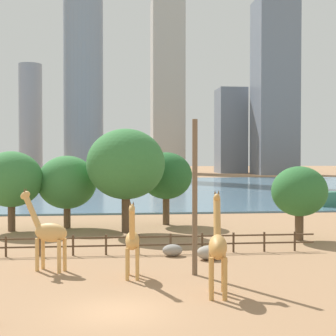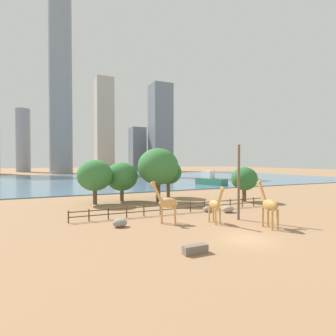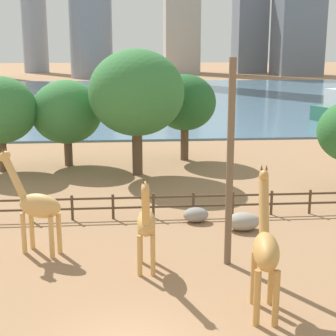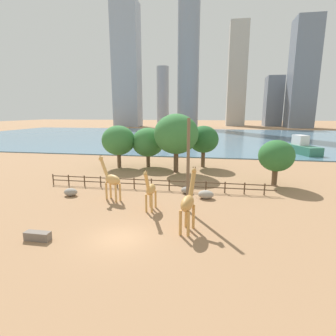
{
  "view_description": "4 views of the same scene",
  "coord_description": "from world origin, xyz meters",
  "px_view_note": "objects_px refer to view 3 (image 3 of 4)",
  "views": [
    {
      "loc": [
        -0.12,
        -20.73,
        6.32
      ],
      "look_at": [
        3.83,
        16.55,
        5.41
      ],
      "focal_mm": 55.0,
      "sensor_mm": 36.0,
      "label": 1
    },
    {
      "loc": [
        -14.68,
        -16.84,
        6.37
      ],
      "look_at": [
        3.88,
        24.26,
        5.29
      ],
      "focal_mm": 28.0,
      "sensor_mm": 36.0,
      "label": 2
    },
    {
      "loc": [
        0.12,
        -13.22,
        8.6
      ],
      "look_at": [
        1.64,
        5.22,
        4.23
      ],
      "focal_mm": 55.0,
      "sensor_mm": 36.0,
      "label": 3
    },
    {
      "loc": [
        6.26,
        -16.18,
        8.71
      ],
      "look_at": [
        2.14,
        7.3,
        3.62
      ],
      "focal_mm": 28.0,
      "sensor_mm": 36.0,
      "label": 4
    }
  ],
  "objects_px": {
    "giraffe_tall": "(146,224)",
    "utility_pole": "(230,165)",
    "tree_left_small": "(185,103)",
    "tree_left_large": "(137,93)",
    "boulder_near_fence": "(243,221)",
    "boulder_by_pole": "(196,215)",
    "giraffe_companion": "(266,249)",
    "tree_right_small": "(67,112)",
    "giraffe_young": "(36,205)"
  },
  "relations": [
    {
      "from": "giraffe_tall",
      "to": "tree_left_small",
      "type": "bearing_deg",
      "value": 172.41
    },
    {
      "from": "giraffe_tall",
      "to": "giraffe_companion",
      "type": "bearing_deg",
      "value": 49.44
    },
    {
      "from": "giraffe_young",
      "to": "boulder_by_pole",
      "type": "height_order",
      "value": "giraffe_young"
    },
    {
      "from": "boulder_near_fence",
      "to": "tree_left_small",
      "type": "height_order",
      "value": "tree_left_small"
    },
    {
      "from": "boulder_near_fence",
      "to": "tree_right_small",
      "type": "bearing_deg",
      "value": 123.7
    },
    {
      "from": "utility_pole",
      "to": "tree_left_large",
      "type": "relative_size",
      "value": 0.97
    },
    {
      "from": "tree_left_small",
      "to": "giraffe_young",
      "type": "bearing_deg",
      "value": -114.82
    },
    {
      "from": "giraffe_tall",
      "to": "tree_left_large",
      "type": "height_order",
      "value": "tree_left_large"
    },
    {
      "from": "giraffe_tall",
      "to": "utility_pole",
      "type": "height_order",
      "value": "utility_pole"
    },
    {
      "from": "utility_pole",
      "to": "tree_right_small",
      "type": "bearing_deg",
      "value": 114.13
    },
    {
      "from": "boulder_near_fence",
      "to": "tree_left_small",
      "type": "bearing_deg",
      "value": 93.61
    },
    {
      "from": "utility_pole",
      "to": "boulder_by_pole",
      "type": "relative_size",
      "value": 6.5
    },
    {
      "from": "giraffe_young",
      "to": "boulder_near_fence",
      "type": "relative_size",
      "value": 2.82
    },
    {
      "from": "giraffe_young",
      "to": "utility_pole",
      "type": "bearing_deg",
      "value": -166.27
    },
    {
      "from": "tree_left_large",
      "to": "tree_left_small",
      "type": "relative_size",
      "value": 1.29
    },
    {
      "from": "tree_left_small",
      "to": "giraffe_companion",
      "type": "bearing_deg",
      "value": -90.19
    },
    {
      "from": "giraffe_companion",
      "to": "utility_pole",
      "type": "distance_m",
      "value": 4.39
    },
    {
      "from": "tree_right_small",
      "to": "boulder_near_fence",
      "type": "bearing_deg",
      "value": -56.3
    },
    {
      "from": "utility_pole",
      "to": "boulder_by_pole",
      "type": "xyz_separation_m",
      "value": [
        -0.59,
        5.19,
        -3.75
      ]
    },
    {
      "from": "tree_left_large",
      "to": "tree_left_small",
      "type": "height_order",
      "value": "tree_left_large"
    },
    {
      "from": "boulder_near_fence",
      "to": "tree_left_small",
      "type": "relative_size",
      "value": 0.24
    },
    {
      "from": "boulder_by_pole",
      "to": "tree_left_large",
      "type": "height_order",
      "value": "tree_left_large"
    },
    {
      "from": "giraffe_tall",
      "to": "utility_pole",
      "type": "xyz_separation_m",
      "value": [
        3.31,
        0.38,
        2.18
      ]
    },
    {
      "from": "giraffe_companion",
      "to": "boulder_by_pole",
      "type": "relative_size",
      "value": 3.67
    },
    {
      "from": "giraffe_tall",
      "to": "boulder_by_pole",
      "type": "distance_m",
      "value": 6.4
    },
    {
      "from": "giraffe_young",
      "to": "giraffe_companion",
      "type": "bearing_deg",
      "value": 171.82
    },
    {
      "from": "giraffe_tall",
      "to": "giraffe_young",
      "type": "distance_m",
      "value": 5.02
    },
    {
      "from": "boulder_near_fence",
      "to": "boulder_by_pole",
      "type": "height_order",
      "value": "boulder_near_fence"
    },
    {
      "from": "giraffe_companion",
      "to": "giraffe_young",
      "type": "height_order",
      "value": "giraffe_companion"
    },
    {
      "from": "boulder_by_pole",
      "to": "utility_pole",
      "type": "bearing_deg",
      "value": -83.51
    },
    {
      "from": "boulder_by_pole",
      "to": "tree_right_small",
      "type": "height_order",
      "value": "tree_right_small"
    },
    {
      "from": "giraffe_companion",
      "to": "boulder_near_fence",
      "type": "bearing_deg",
      "value": 1.95
    },
    {
      "from": "utility_pole",
      "to": "tree_left_small",
      "type": "height_order",
      "value": "utility_pole"
    },
    {
      "from": "giraffe_young",
      "to": "tree_left_large",
      "type": "height_order",
      "value": "tree_left_large"
    },
    {
      "from": "giraffe_young",
      "to": "tree_left_large",
      "type": "distance_m",
      "value": 14.73
    },
    {
      "from": "giraffe_tall",
      "to": "tree_right_small",
      "type": "bearing_deg",
      "value": -162.13
    },
    {
      "from": "giraffe_companion",
      "to": "tree_right_small",
      "type": "xyz_separation_m",
      "value": [
        -8.72,
        22.46,
        1.76
      ]
    },
    {
      "from": "tree_left_small",
      "to": "giraffe_tall",
      "type": "bearing_deg",
      "value": -100.68
    },
    {
      "from": "giraffe_companion",
      "to": "tree_left_large",
      "type": "distance_m",
      "value": 19.93
    },
    {
      "from": "boulder_near_fence",
      "to": "tree_left_large",
      "type": "xyz_separation_m",
      "value": [
        -4.78,
        11.53,
        5.17
      ]
    },
    {
      "from": "giraffe_tall",
      "to": "boulder_by_pole",
      "type": "bearing_deg",
      "value": 157.15
    },
    {
      "from": "giraffe_companion",
      "to": "tree_left_small",
      "type": "xyz_separation_m",
      "value": [
        0.08,
        23.75,
        2.23
      ]
    },
    {
      "from": "giraffe_companion",
      "to": "utility_pole",
      "type": "xyz_separation_m",
      "value": [
        -0.42,
        3.94,
        1.9
      ]
    },
    {
      "from": "giraffe_young",
      "to": "boulder_by_pole",
      "type": "relative_size",
      "value": 3.56
    },
    {
      "from": "giraffe_young",
      "to": "tree_left_small",
      "type": "height_order",
      "value": "tree_left_small"
    },
    {
      "from": "boulder_near_fence",
      "to": "tree_right_small",
      "type": "xyz_separation_m",
      "value": [
        -9.81,
        14.7,
        3.55
      ]
    },
    {
      "from": "boulder_near_fence",
      "to": "boulder_by_pole",
      "type": "xyz_separation_m",
      "value": [
        -2.1,
        1.38,
        -0.06
      ]
    },
    {
      "from": "giraffe_young",
      "to": "tree_left_small",
      "type": "relative_size",
      "value": 0.68
    },
    {
      "from": "giraffe_young",
      "to": "tree_left_large",
      "type": "relative_size",
      "value": 0.53
    },
    {
      "from": "tree_left_large",
      "to": "tree_left_small",
      "type": "bearing_deg",
      "value": 49.8
    }
  ]
}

